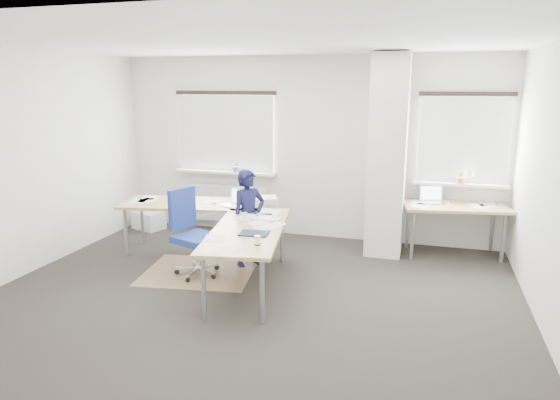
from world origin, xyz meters
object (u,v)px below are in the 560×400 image
(task_chair, at_px, (195,251))
(person, at_px, (249,218))
(desk_main, at_px, (222,217))
(desk_side, at_px, (455,208))

(task_chair, height_order, person, person)
(desk_main, relative_size, person, 2.18)
(desk_side, bearing_deg, task_chair, -161.52)
(desk_side, bearing_deg, person, -165.41)
(desk_main, bearing_deg, task_chair, -137.34)
(person, bearing_deg, desk_main, 163.23)
(desk_main, xyz_separation_m, desk_side, (2.92, 1.39, -0.01))
(person, bearing_deg, task_chair, 173.73)
(desk_side, distance_m, task_chair, 3.62)
(desk_main, bearing_deg, person, 23.11)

